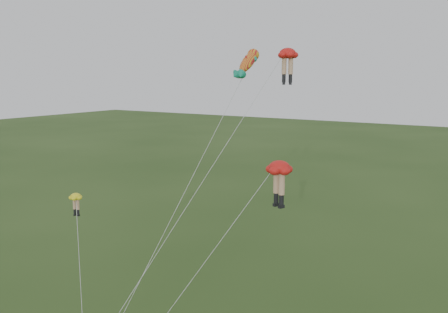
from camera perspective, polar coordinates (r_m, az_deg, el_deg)
The scene contains 4 objects.
legs_kite_red_high at distance 37.30m, azimuth 7.03°, elevation 10.97°, with size 7.32×14.72×18.72m.
legs_kite_red_mid at distance 28.46m, azimuth 6.14°, elevation -1.90°, with size 8.36×5.21×12.01m.
legs_kite_yellow at distance 37.95m, azimuth -16.55°, elevation -5.08°, with size 4.03×3.55×8.27m.
fish_kite at distance 35.82m, azimuth 2.72°, elevation 10.62°, with size 4.95×11.30×18.84m.
Camera 1 is at (20.98, -22.72, 16.85)m, focal length 40.00 mm.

